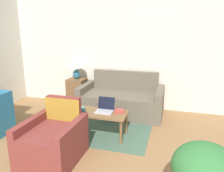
{
  "coord_description": "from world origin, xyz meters",
  "views": [
    {
      "loc": [
        1.09,
        -1.01,
        1.76
      ],
      "look_at": [
        -0.01,
        2.79,
        0.75
      ],
      "focal_mm": 35.0,
      "sensor_mm": 36.0,
      "label": 1
    }
  ],
  "objects_px": {
    "couch": "(122,101)",
    "armchair": "(54,140)",
    "laptop": "(105,108)",
    "cup_navy": "(81,109)",
    "coffee_table": "(100,115)",
    "potted_plant": "(205,171)",
    "cup_yellow": "(83,111)",
    "table_lamp": "(76,64)",
    "book_red": "(120,111)"
  },
  "relations": [
    {
      "from": "couch",
      "to": "potted_plant",
      "type": "xyz_separation_m",
      "value": [
        1.41,
        -2.37,
        0.15
      ]
    },
    {
      "from": "laptop",
      "to": "potted_plant",
      "type": "distance_m",
      "value": 1.94
    },
    {
      "from": "couch",
      "to": "cup_navy",
      "type": "relative_size",
      "value": 19.79
    },
    {
      "from": "coffee_table",
      "to": "potted_plant",
      "type": "bearing_deg",
      "value": -39.24
    },
    {
      "from": "laptop",
      "to": "potted_plant",
      "type": "relative_size",
      "value": 0.41
    },
    {
      "from": "table_lamp",
      "to": "armchair",
      "type": "bearing_deg",
      "value": -73.29
    },
    {
      "from": "cup_yellow",
      "to": "book_red",
      "type": "distance_m",
      "value": 0.62
    },
    {
      "from": "coffee_table",
      "to": "book_red",
      "type": "bearing_deg",
      "value": 17.99
    },
    {
      "from": "couch",
      "to": "cup_navy",
      "type": "bearing_deg",
      "value": -109.16
    },
    {
      "from": "laptop",
      "to": "couch",
      "type": "bearing_deg",
      "value": 87.96
    },
    {
      "from": "coffee_table",
      "to": "cup_yellow",
      "type": "bearing_deg",
      "value": -149.83
    },
    {
      "from": "laptop",
      "to": "cup_navy",
      "type": "xyz_separation_m",
      "value": [
        -0.38,
        -0.12,
        -0.01
      ]
    },
    {
      "from": "table_lamp",
      "to": "potted_plant",
      "type": "relative_size",
      "value": 0.73
    },
    {
      "from": "cup_yellow",
      "to": "potted_plant",
      "type": "xyz_separation_m",
      "value": [
        1.76,
        -1.08,
        -0.05
      ]
    },
    {
      "from": "couch",
      "to": "armchair",
      "type": "distance_m",
      "value": 2.04
    },
    {
      "from": "armchair",
      "to": "potted_plant",
      "type": "height_order",
      "value": "armchair"
    },
    {
      "from": "potted_plant",
      "to": "cup_yellow",
      "type": "bearing_deg",
      "value": 148.52
    },
    {
      "from": "table_lamp",
      "to": "cup_navy",
      "type": "xyz_separation_m",
      "value": [
        0.72,
        -1.37,
        -0.55
      ]
    },
    {
      "from": "armchair",
      "to": "coffee_table",
      "type": "height_order",
      "value": "armchair"
    },
    {
      "from": "couch",
      "to": "cup_yellow",
      "type": "distance_m",
      "value": 1.36
    },
    {
      "from": "laptop",
      "to": "cup_yellow",
      "type": "height_order",
      "value": "laptop"
    },
    {
      "from": "armchair",
      "to": "table_lamp",
      "type": "bearing_deg",
      "value": 106.71
    },
    {
      "from": "cup_navy",
      "to": "cup_yellow",
      "type": "height_order",
      "value": "cup_yellow"
    },
    {
      "from": "table_lamp",
      "to": "laptop",
      "type": "xyz_separation_m",
      "value": [
        1.1,
        -1.25,
        -0.54
      ]
    },
    {
      "from": "table_lamp",
      "to": "potted_plant",
      "type": "distance_m",
      "value": 3.64
    },
    {
      "from": "cup_navy",
      "to": "laptop",
      "type": "bearing_deg",
      "value": 17.34
    },
    {
      "from": "couch",
      "to": "laptop",
      "type": "distance_m",
      "value": 1.1
    },
    {
      "from": "laptop",
      "to": "cup_navy",
      "type": "relative_size",
      "value": 3.24
    },
    {
      "from": "laptop",
      "to": "book_red",
      "type": "xyz_separation_m",
      "value": [
        0.25,
        0.04,
        -0.03
      ]
    },
    {
      "from": "couch",
      "to": "book_red",
      "type": "bearing_deg",
      "value": -78.53
    },
    {
      "from": "book_red",
      "to": "potted_plant",
      "type": "xyz_separation_m",
      "value": [
        1.2,
        -1.33,
        -0.01
      ]
    },
    {
      "from": "laptop",
      "to": "book_red",
      "type": "distance_m",
      "value": 0.26
    },
    {
      "from": "potted_plant",
      "to": "couch",
      "type": "bearing_deg",
      "value": 120.69
    },
    {
      "from": "coffee_table",
      "to": "laptop",
      "type": "distance_m",
      "value": 0.14
    },
    {
      "from": "armchair",
      "to": "table_lamp",
      "type": "height_order",
      "value": "table_lamp"
    },
    {
      "from": "book_red",
      "to": "armchair",
      "type": "bearing_deg",
      "value": -126.99
    },
    {
      "from": "coffee_table",
      "to": "cup_yellow",
      "type": "xyz_separation_m",
      "value": [
        -0.26,
        -0.15,
        0.11
      ]
    },
    {
      "from": "couch",
      "to": "cup_navy",
      "type": "xyz_separation_m",
      "value": [
        -0.42,
        -1.2,
        0.19
      ]
    },
    {
      "from": "couch",
      "to": "laptop",
      "type": "bearing_deg",
      "value": -92.04
    },
    {
      "from": "armchair",
      "to": "cup_navy",
      "type": "xyz_separation_m",
      "value": [
        0.08,
        0.78,
        0.19
      ]
    },
    {
      "from": "table_lamp",
      "to": "cup_yellow",
      "type": "distance_m",
      "value": 1.74
    },
    {
      "from": "table_lamp",
      "to": "laptop",
      "type": "height_order",
      "value": "table_lamp"
    },
    {
      "from": "table_lamp",
      "to": "coffee_table",
      "type": "xyz_separation_m",
      "value": [
        1.04,
        -1.31,
        -0.64
      ]
    },
    {
      "from": "armchair",
      "to": "potted_plant",
      "type": "xyz_separation_m",
      "value": [
        1.9,
        -0.39,
        0.16
      ]
    },
    {
      "from": "cup_yellow",
      "to": "book_red",
      "type": "relative_size",
      "value": 0.61
    },
    {
      "from": "couch",
      "to": "laptop",
      "type": "xyz_separation_m",
      "value": [
        -0.04,
        -1.08,
        0.2
      ]
    },
    {
      "from": "cup_navy",
      "to": "book_red",
      "type": "xyz_separation_m",
      "value": [
        0.63,
        0.16,
        -0.02
      ]
    },
    {
      "from": "cup_yellow",
      "to": "coffee_table",
      "type": "bearing_deg",
      "value": 30.17
    },
    {
      "from": "coffee_table",
      "to": "cup_navy",
      "type": "xyz_separation_m",
      "value": [
        -0.32,
        -0.06,
        0.09
      ]
    },
    {
      "from": "cup_navy",
      "to": "potted_plant",
      "type": "bearing_deg",
      "value": -32.71
    }
  ]
}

